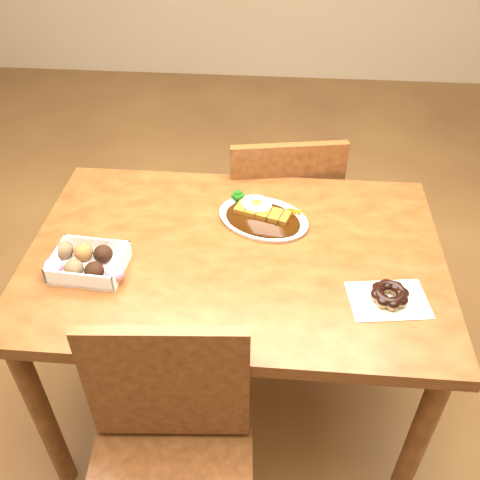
# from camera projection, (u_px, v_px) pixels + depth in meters

# --- Properties ---
(ground) EXTENTS (6.00, 6.00, 0.00)m
(ground) POSITION_uv_depth(u_px,v_px,m) (236.00, 399.00, 2.03)
(ground) COLOR brown
(ground) RESTS_ON ground
(table) EXTENTS (1.20, 0.80, 0.75)m
(table) POSITION_uv_depth(u_px,v_px,m) (235.00, 276.00, 1.61)
(table) COLOR #45240D
(table) RESTS_ON ground
(chair_far) EXTENTS (0.49, 0.49, 0.87)m
(chair_far) POSITION_uv_depth(u_px,v_px,m) (279.00, 215.00, 2.12)
(chair_far) COLOR #45240D
(chair_far) RESTS_ON ground
(chair_near) EXTENTS (0.45, 0.45, 0.87)m
(chair_near) POSITION_uv_depth(u_px,v_px,m) (168.00, 473.00, 1.32)
(chair_near) COLOR #45240D
(chair_near) RESTS_ON ground
(katsu_curry_plate) EXTENTS (0.34, 0.29, 0.06)m
(katsu_curry_plate) POSITION_uv_depth(u_px,v_px,m) (262.00, 216.00, 1.65)
(katsu_curry_plate) COLOR white
(katsu_curry_plate) RESTS_ON table
(donut_box) EXTENTS (0.23, 0.16, 0.06)m
(donut_box) POSITION_uv_depth(u_px,v_px,m) (87.00, 262.00, 1.47)
(donut_box) COLOR white
(donut_box) RESTS_ON table
(pon_de_ring) EXTENTS (0.22, 0.17, 0.04)m
(pon_de_ring) POSITION_uv_depth(u_px,v_px,m) (389.00, 295.00, 1.38)
(pon_de_ring) COLOR silver
(pon_de_ring) RESTS_ON table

